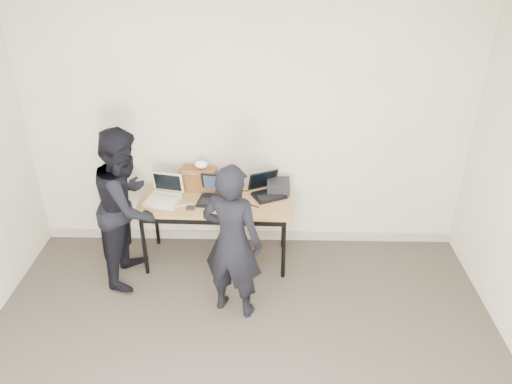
{
  "coord_description": "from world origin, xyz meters",
  "views": [
    {
      "loc": [
        0.19,
        -2.44,
        3.17
      ],
      "look_at": [
        0.1,
        1.6,
        0.95
      ],
      "focal_mm": 35.0,
      "sensor_mm": 36.0,
      "label": 1
    }
  ],
  "objects_px": {
    "laptop_beige": "(164,196)",
    "person_typist": "(232,242)",
    "laptop_center": "(215,195)",
    "leather_satchel": "(199,179)",
    "desk": "(215,206)",
    "laptop_right": "(267,190)",
    "person_observer": "(128,206)",
    "equipment_box": "(278,186)"
  },
  "relations": [
    {
      "from": "laptop_beige",
      "to": "person_typist",
      "type": "relative_size",
      "value": 0.25
    },
    {
      "from": "laptop_center",
      "to": "leather_satchel",
      "type": "distance_m",
      "value": 0.29
    },
    {
      "from": "desk",
      "to": "person_typist",
      "type": "bearing_deg",
      "value": -72.25
    },
    {
      "from": "laptop_right",
      "to": "laptop_center",
      "type": "bearing_deg",
      "value": 168.17
    },
    {
      "from": "laptop_beige",
      "to": "leather_satchel",
      "type": "height_order",
      "value": "laptop_beige"
    },
    {
      "from": "laptop_center",
      "to": "person_typist",
      "type": "height_order",
      "value": "person_typist"
    },
    {
      "from": "leather_satchel",
      "to": "person_typist",
      "type": "xyz_separation_m",
      "value": [
        0.4,
        -0.97,
        -0.11
      ]
    },
    {
      "from": "laptop_right",
      "to": "person_observer",
      "type": "relative_size",
      "value": 0.26
    },
    {
      "from": "desk",
      "to": "equipment_box",
      "type": "relative_size",
      "value": 6.59
    },
    {
      "from": "laptop_right",
      "to": "leather_satchel",
      "type": "distance_m",
      "value": 0.7
    },
    {
      "from": "person_observer",
      "to": "laptop_center",
      "type": "bearing_deg",
      "value": -68.52
    },
    {
      "from": "laptop_beige",
      "to": "laptop_right",
      "type": "xyz_separation_m",
      "value": [
        1.01,
        0.15,
        0.0
      ]
    },
    {
      "from": "laptop_beige",
      "to": "person_typist",
      "type": "distance_m",
      "value": 1.03
    },
    {
      "from": "equipment_box",
      "to": "person_observer",
      "type": "relative_size",
      "value": 0.15
    },
    {
      "from": "laptop_right",
      "to": "laptop_beige",
      "type": "bearing_deg",
      "value": 163.0
    },
    {
      "from": "person_typist",
      "to": "laptop_center",
      "type": "bearing_deg",
      "value": -54.9
    },
    {
      "from": "person_typist",
      "to": "leather_satchel",
      "type": "bearing_deg",
      "value": -48.29
    },
    {
      "from": "laptop_center",
      "to": "person_observer",
      "type": "height_order",
      "value": "person_observer"
    },
    {
      "from": "laptop_center",
      "to": "person_typist",
      "type": "xyz_separation_m",
      "value": [
        0.21,
        -0.76,
        -0.04
      ]
    },
    {
      "from": "laptop_beige",
      "to": "leather_satchel",
      "type": "relative_size",
      "value": 1.0
    },
    {
      "from": "desk",
      "to": "leather_satchel",
      "type": "relative_size",
      "value": 4.01
    },
    {
      "from": "person_typist",
      "to": "person_observer",
      "type": "height_order",
      "value": "person_observer"
    },
    {
      "from": "desk",
      "to": "person_typist",
      "type": "xyz_separation_m",
      "value": [
        0.22,
        -0.75,
        0.08
      ]
    },
    {
      "from": "person_observer",
      "to": "laptop_beige",
      "type": "bearing_deg",
      "value": -50.08
    },
    {
      "from": "laptop_center",
      "to": "person_observer",
      "type": "bearing_deg",
      "value": -155.04
    },
    {
      "from": "leather_satchel",
      "to": "equipment_box",
      "type": "relative_size",
      "value": 1.64
    },
    {
      "from": "desk",
      "to": "laptop_right",
      "type": "bearing_deg",
      "value": 16.32
    },
    {
      "from": "desk",
      "to": "laptop_center",
      "type": "height_order",
      "value": "laptop_center"
    },
    {
      "from": "equipment_box",
      "to": "laptop_center",
      "type": "bearing_deg",
      "value": -164.29
    },
    {
      "from": "equipment_box",
      "to": "person_typist",
      "type": "height_order",
      "value": "person_typist"
    },
    {
      "from": "laptop_right",
      "to": "leather_satchel",
      "type": "bearing_deg",
      "value": 147.36
    },
    {
      "from": "desk",
      "to": "person_observer",
      "type": "relative_size",
      "value": 0.97
    },
    {
      "from": "equipment_box",
      "to": "laptop_right",
      "type": "bearing_deg",
      "value": -155.0
    },
    {
      "from": "leather_satchel",
      "to": "person_observer",
      "type": "distance_m",
      "value": 0.78
    },
    {
      "from": "laptop_center",
      "to": "laptop_right",
      "type": "bearing_deg",
      "value": 21.82
    },
    {
      "from": "laptop_right",
      "to": "equipment_box",
      "type": "bearing_deg",
      "value": -0.28
    },
    {
      "from": "laptop_beige",
      "to": "desk",
      "type": "bearing_deg",
      "value": 12.72
    },
    {
      "from": "laptop_beige",
      "to": "laptop_right",
      "type": "bearing_deg",
      "value": 19.9
    },
    {
      "from": "laptop_right",
      "to": "person_typist",
      "type": "height_order",
      "value": "person_typist"
    },
    {
      "from": "laptop_right",
      "to": "person_typist",
      "type": "xyz_separation_m",
      "value": [
        -0.29,
        -0.88,
        -0.03
      ]
    },
    {
      "from": "person_typist",
      "to": "equipment_box",
      "type": "bearing_deg",
      "value": -94.21
    },
    {
      "from": "laptop_beige",
      "to": "person_typist",
      "type": "xyz_separation_m",
      "value": [
        0.72,
        -0.74,
        -0.03
      ]
    }
  ]
}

